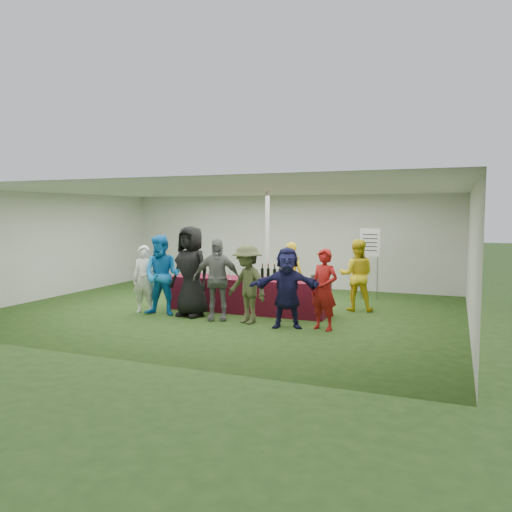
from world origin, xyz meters
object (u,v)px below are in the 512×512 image
at_px(customer_0, 144,279).
at_px(customer_2, 191,271).
at_px(customer_3, 217,279).
at_px(wine_list_sign, 370,248).
at_px(customer_1, 162,275).
at_px(customer_6, 324,289).
at_px(staff_pourer, 291,275).
at_px(dump_bucket, 316,279).
at_px(customer_4, 247,284).
at_px(staff_back, 357,275).
at_px(customer_5, 287,288).
at_px(serving_table, 248,295).

bearing_deg(customer_0, customer_2, -9.89).
bearing_deg(customer_3, wine_list_sign, 36.58).
xyz_separation_m(customer_1, customer_6, (3.54, -0.02, -0.10)).
bearing_deg(staff_pourer, dump_bucket, 136.63).
bearing_deg(customer_4, wine_list_sign, 88.96).
relative_size(customer_0, customer_6, 0.97).
xyz_separation_m(staff_back, customer_4, (-1.78, -2.09, -0.02)).
bearing_deg(customer_4, dump_bucket, 60.88).
relative_size(dump_bucket, customer_2, 0.11).
xyz_separation_m(dump_bucket, customer_6, (0.38, -0.82, -0.08)).
distance_m(staff_pourer, customer_5, 2.09).
relative_size(customer_3, customer_6, 1.10).
xyz_separation_m(wine_list_sign, staff_pourer, (-1.52, -1.70, -0.55)).
relative_size(serving_table, customer_4, 2.30).
relative_size(customer_3, customer_4, 1.07).
relative_size(dump_bucket, staff_pourer, 0.14).
distance_m(customer_2, customer_3, 0.69).
relative_size(customer_2, customer_5, 1.24).
xyz_separation_m(customer_1, customer_3, (1.29, 0.01, -0.02)).
bearing_deg(customer_1, customer_4, -8.52).
bearing_deg(customer_3, serving_table, 57.06).
relative_size(staff_back, customer_1, 0.93).
height_order(staff_back, customer_5, staff_back).
bearing_deg(dump_bucket, customer_3, -157.11).
distance_m(staff_back, customer_5, 2.35).
bearing_deg(customer_2, customer_4, 3.79).
bearing_deg(customer_0, staff_back, 11.68).
bearing_deg(staff_pourer, customer_2, 54.62).
distance_m(serving_table, customer_3, 1.14).
height_order(customer_1, customer_2, customer_2).
relative_size(customer_2, customer_4, 1.22).
bearing_deg(wine_list_sign, customer_1, -136.54).
height_order(dump_bucket, customer_0, customer_0).
relative_size(serving_table, staff_back, 2.24).
height_order(staff_back, customer_4, staff_back).
bearing_deg(serving_table, customer_6, -27.57).
height_order(wine_list_sign, customer_3, wine_list_sign).
bearing_deg(customer_6, customer_5, -155.61).
height_order(customer_2, customer_4, customer_2).
xyz_separation_m(serving_table, customer_4, (0.44, -1.06, 0.41)).
bearing_deg(customer_4, customer_1, -155.49).
bearing_deg(customer_5, dump_bucket, 53.63).
relative_size(customer_4, customer_6, 1.02).
relative_size(customer_5, customer_6, 1.01).
bearing_deg(customer_1, dump_bucket, 6.67).
distance_m(dump_bucket, staff_pourer, 1.42).
relative_size(customer_1, customer_3, 1.03).
relative_size(staff_back, customer_6, 1.05).
bearing_deg(customer_4, customer_2, -161.91).
distance_m(dump_bucket, customer_1, 3.27).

